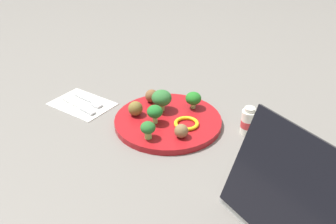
{
  "coord_description": "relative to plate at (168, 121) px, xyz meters",
  "views": [
    {
      "loc": [
        0.4,
        -0.75,
        0.54
      ],
      "look_at": [
        0.0,
        0.0,
        0.04
      ],
      "focal_mm": 40.92,
      "sensor_mm": 36.0,
      "label": 1
    }
  ],
  "objects": [
    {
      "name": "broccoli_floret_near_rim",
      "position": [
        -0.02,
        -0.03,
        0.04
      ],
      "size": [
        0.04,
        0.04,
        0.05
      ],
      "color": "#93C068",
      "rests_on": "plate"
    },
    {
      "name": "meatball_back_right",
      "position": [
        -0.08,
        0.06,
        0.03
      ],
      "size": [
        0.04,
        0.04,
        0.04
      ],
      "primitive_type": "sphere",
      "color": "brown",
      "rests_on": "plate"
    },
    {
      "name": "laptop",
      "position": [
        0.41,
        -0.21,
        0.03
      ],
      "size": [
        0.39,
        0.35,
        0.2
      ],
      "color": "#B7B7B7",
      "rests_on": "ground_plane"
    },
    {
      "name": "broccoli_floret_back_left",
      "position": [
        -0.04,
        0.03,
        0.04
      ],
      "size": [
        0.05,
        0.05,
        0.06
      ],
      "color": "#A8C866",
      "rests_on": "plate"
    },
    {
      "name": "ground_plane",
      "position": [
        0.0,
        0.0,
        -0.01
      ],
      "size": [
        4.0,
        4.0,
        0.0
      ],
      "primitive_type": "plane",
      "color": "slate"
    },
    {
      "name": "napkin",
      "position": [
        -0.27,
        -0.03,
        -0.01
      ],
      "size": [
        0.18,
        0.14,
        0.01
      ],
      "primitive_type": "cube",
      "rotation": [
        0.0,
        0.0,
        -0.12
      ],
      "color": "white",
      "rests_on": "ground_plane"
    },
    {
      "name": "plate",
      "position": [
        0.0,
        0.0,
        0.0
      ],
      "size": [
        0.28,
        0.28,
        0.02
      ],
      "primitive_type": "cylinder",
      "color": "maroon",
      "rests_on": "ground_plane"
    },
    {
      "name": "meatball_center",
      "position": [
        -0.08,
        -0.02,
        0.03
      ],
      "size": [
        0.04,
        0.04,
        0.04
      ],
      "primitive_type": "sphere",
      "color": "brown",
      "rests_on": "plate"
    },
    {
      "name": "fork",
      "position": [
        -0.26,
        -0.01,
        -0.0
      ],
      "size": [
        0.12,
        0.04,
        0.01
      ],
      "color": "silver",
      "rests_on": "napkin"
    },
    {
      "name": "meatball_front_left",
      "position": [
        0.07,
        -0.06,
        0.02
      ],
      "size": [
        0.03,
        0.03,
        0.03
      ],
      "primitive_type": "sphere",
      "color": "brown",
      "rests_on": "plate"
    },
    {
      "name": "pepper_ring_back_left",
      "position": [
        0.06,
        -0.01,
        0.01
      ],
      "size": [
        0.09,
        0.09,
        0.01
      ],
      "primitive_type": "torus",
      "rotation": [
        0.0,
        0.0,
        4.16
      ],
      "color": "yellow",
      "rests_on": "plate"
    },
    {
      "name": "knife",
      "position": [
        -0.26,
        -0.05,
        -0.0
      ],
      "size": [
        0.14,
        0.05,
        0.01
      ],
      "color": "white",
      "rests_on": "napkin"
    },
    {
      "name": "broccoli_floret_back_right",
      "position": [
        0.03,
        0.08,
        0.04
      ],
      "size": [
        0.04,
        0.04,
        0.05
      ],
      "color": "#A9CD74",
      "rests_on": "plate"
    },
    {
      "name": "broccoli_floret_mid_right",
      "position": [
        0.0,
        -0.1,
        0.04
      ],
      "size": [
        0.04,
        0.04,
        0.04
      ],
      "color": "#92CF66",
      "rests_on": "plate"
    },
    {
      "name": "yogurt_bottle",
      "position": [
        0.2,
        0.06,
        0.03
      ],
      "size": [
        0.04,
        0.04,
        0.07
      ],
      "color": "white",
      "rests_on": "ground_plane"
    }
  ]
}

